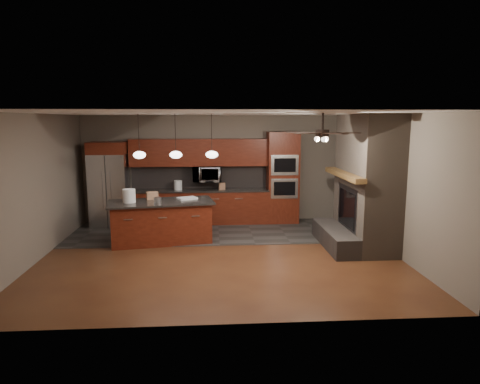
{
  "coord_description": "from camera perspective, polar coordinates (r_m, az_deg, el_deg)",
  "views": [
    {
      "loc": [
        -0.17,
        -8.29,
        2.66
      ],
      "look_at": [
        0.44,
        0.6,
        1.17
      ],
      "focal_mm": 32.0,
      "sensor_mm": 36.0,
      "label": 1
    }
  ],
  "objects": [
    {
      "name": "counter_box",
      "position": [
        11.07,
        -2.43,
        0.78
      ],
      "size": [
        0.17,
        0.15,
        0.17
      ],
      "primitive_type": "cube",
      "rotation": [
        0.0,
        0.0,
        0.16
      ],
      "color": "#A07052",
      "rests_on": "back_cabinetry"
    },
    {
      "name": "microwave",
      "position": [
        11.13,
        -4.42,
        2.43
      ],
      "size": [
        0.73,
        0.41,
        0.5
      ],
      "primitive_type": "imported",
      "color": "silver",
      "rests_on": "back_cabinetry"
    },
    {
      "name": "ground",
      "position": [
        8.71,
        -2.62,
        -8.32
      ],
      "size": [
        7.0,
        7.0,
        0.0
      ],
      "primitive_type": "plane",
      "color": "#59321A",
      "rests_on": "ground"
    },
    {
      "name": "counter_bucket",
      "position": [
        11.15,
        -8.26,
        0.91
      ],
      "size": [
        0.21,
        0.21,
        0.24
      ],
      "primitive_type": "cylinder",
      "rotation": [
        0.0,
        0.0,
        0.0
      ],
      "color": "white",
      "rests_on": "back_cabinetry"
    },
    {
      "name": "pendant_right",
      "position": [
        9.02,
        -3.78,
        5.03
      ],
      "size": [
        0.26,
        0.26,
        0.92
      ],
      "color": "black",
      "rests_on": "ceiling"
    },
    {
      "name": "cardboard_box",
      "position": [
        9.81,
        -11.62,
        -0.47
      ],
      "size": [
        0.29,
        0.24,
        0.16
      ],
      "primitive_type": "cube",
      "rotation": [
        0.0,
        0.0,
        0.27
      ],
      "color": "#AF7B5A",
      "rests_on": "kitchen_island"
    },
    {
      "name": "left_wall",
      "position": [
        9.02,
        -25.51,
        0.51
      ],
      "size": [
        0.02,
        6.0,
        2.8
      ],
      "primitive_type": "cube",
      "color": "#6B6256",
      "rests_on": "ground"
    },
    {
      "name": "ceiling",
      "position": [
        8.29,
        -2.77,
        10.42
      ],
      "size": [
        7.0,
        6.0,
        0.02
      ],
      "primitive_type": "cube",
      "color": "white",
      "rests_on": "back_wall"
    },
    {
      "name": "slate_tile_patch",
      "position": [
        10.44,
        -2.85,
        -5.27
      ],
      "size": [
        7.0,
        2.4,
        0.01
      ],
      "primitive_type": "cube",
      "color": "#35322F",
      "rests_on": "ground"
    },
    {
      "name": "pendant_center",
      "position": [
        9.05,
        -8.55,
        4.96
      ],
      "size": [
        0.26,
        0.26,
        0.92
      ],
      "color": "black",
      "rests_on": "ceiling"
    },
    {
      "name": "refrigerator",
      "position": [
        11.32,
        -17.02,
        0.99
      ],
      "size": [
        0.92,
        0.75,
        2.14
      ],
      "color": "silver",
      "rests_on": "ground"
    },
    {
      "name": "paint_tray",
      "position": [
        9.68,
        -7.06,
        -0.83
      ],
      "size": [
        0.49,
        0.44,
        0.04
      ],
      "primitive_type": "cube",
      "rotation": [
        0.0,
        0.0,
        0.47
      ],
      "color": "white",
      "rests_on": "kitchen_island"
    },
    {
      "name": "kitchen_island",
      "position": [
        9.62,
        -10.42,
        -3.88
      ],
      "size": [
        2.41,
        1.39,
        0.92
      ],
      "rotation": [
        0.0,
        0.0,
        0.17
      ],
      "color": "maroon",
      "rests_on": "ground"
    },
    {
      "name": "paint_can",
      "position": [
        9.4,
        -10.92,
        -1.04
      ],
      "size": [
        0.22,
        0.22,
        0.11
      ],
      "primitive_type": "cylinder",
      "rotation": [
        0.0,
        0.0,
        0.48
      ],
      "color": "#B1B1B6",
      "rests_on": "kitchen_island"
    },
    {
      "name": "ceiling_fan",
      "position": [
        7.75,
        10.93,
        7.8
      ],
      "size": [
        1.27,
        1.33,
        0.41
      ],
      "color": "black",
      "rests_on": "ceiling"
    },
    {
      "name": "right_wall",
      "position": [
        9.16,
        19.77,
        1.0
      ],
      "size": [
        0.02,
        6.0,
        2.8
      ],
      "primitive_type": "cube",
      "color": "#6B6256",
      "rests_on": "ground"
    },
    {
      "name": "oven_tower",
      "position": [
        11.24,
        5.71,
        1.92
      ],
      "size": [
        0.8,
        0.63,
        2.38
      ],
      "color": "maroon",
      "rests_on": "ground"
    },
    {
      "name": "fireplace_column",
      "position": [
        9.37,
        16.17,
        0.73
      ],
      "size": [
        1.3,
        2.1,
        2.8
      ],
      "color": "brown",
      "rests_on": "ground"
    },
    {
      "name": "back_cabinetry",
      "position": [
        11.18,
        -5.42,
        0.35
      ],
      "size": [
        3.59,
        0.64,
        2.2
      ],
      "color": "maroon",
      "rests_on": "ground"
    },
    {
      "name": "pendant_left",
      "position": [
        9.14,
        -13.26,
        4.86
      ],
      "size": [
        0.26,
        0.26,
        0.92
      ],
      "color": "black",
      "rests_on": "ceiling"
    },
    {
      "name": "back_wall",
      "position": [
        11.36,
        -3.03,
        3.1
      ],
      "size": [
        7.0,
        0.02,
        2.8
      ],
      "primitive_type": "cube",
      "color": "#6B6256",
      "rests_on": "ground"
    },
    {
      "name": "white_bucket",
      "position": [
        9.5,
        -14.57,
        -0.5
      ],
      "size": [
        0.37,
        0.37,
        0.29
      ],
      "primitive_type": "cylinder",
      "rotation": [
        0.0,
        0.0,
        0.58
      ],
      "color": "white",
      "rests_on": "kitchen_island"
    }
  ]
}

